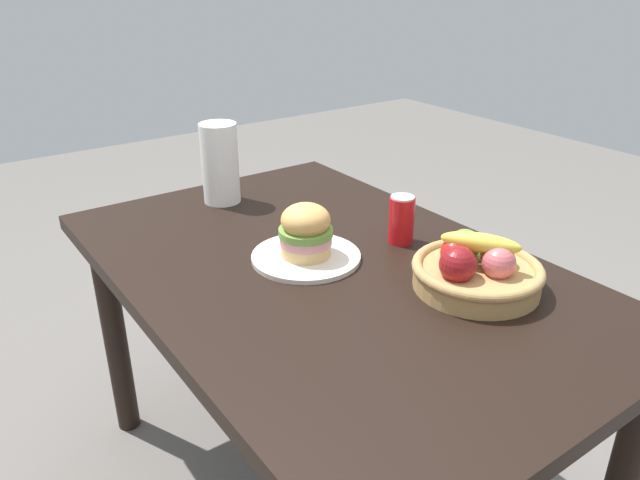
# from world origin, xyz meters

# --- Properties ---
(dining_table) EXTENTS (1.40, 0.90, 0.75)m
(dining_table) POSITION_xyz_m (0.00, 0.00, 0.65)
(dining_table) COLOR black
(dining_table) RESTS_ON ground_plane
(plate) EXTENTS (0.27, 0.27, 0.01)m
(plate) POSITION_xyz_m (-0.06, -0.02, 0.76)
(plate) COLOR silver
(plate) RESTS_ON dining_table
(sandwich) EXTENTS (0.13, 0.13, 0.13)m
(sandwich) POSITION_xyz_m (-0.06, -0.02, 0.83)
(sandwich) COLOR #E5BC75
(sandwich) RESTS_ON plate
(soda_can) EXTENTS (0.07, 0.07, 0.13)m
(soda_can) POSITION_xyz_m (0.00, 0.23, 0.81)
(soda_can) COLOR red
(soda_can) RESTS_ON dining_table
(fruit_basket) EXTENTS (0.29, 0.29, 0.13)m
(fruit_basket) POSITION_xyz_m (0.28, 0.20, 0.80)
(fruit_basket) COLOR tan
(fruit_basket) RESTS_ON dining_table
(paper_towel_roll) EXTENTS (0.11, 0.11, 0.24)m
(paper_towel_roll) POSITION_xyz_m (-0.53, -0.01, 0.87)
(paper_towel_roll) COLOR white
(paper_towel_roll) RESTS_ON dining_table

